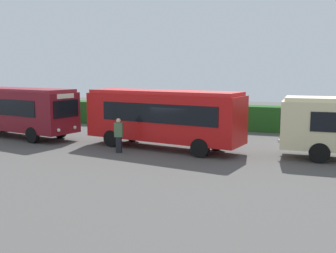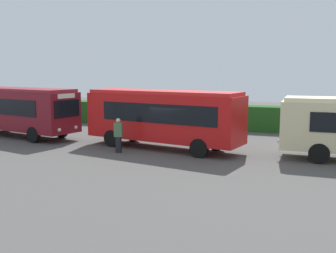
% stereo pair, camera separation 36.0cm
% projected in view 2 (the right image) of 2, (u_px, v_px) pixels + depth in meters
% --- Properties ---
extents(ground_plane, '(76.26, 76.26, 0.00)m').
position_uv_depth(ground_plane, '(176.00, 151.00, 22.32)').
color(ground_plane, '#514F4C').
extents(bus_maroon, '(9.80, 4.49, 3.30)m').
position_uv_depth(bus_maroon, '(18.00, 109.00, 27.11)').
color(bus_maroon, maroon).
rests_on(bus_maroon, ground_plane).
extents(bus_red, '(9.62, 4.09, 3.34)m').
position_uv_depth(bus_red, '(163.00, 116.00, 22.72)').
color(bus_red, red).
rests_on(bus_red, ground_plane).
extents(person_right, '(0.49, 0.35, 1.90)m').
position_uv_depth(person_right, '(118.00, 134.00, 21.71)').
color(person_right, black).
rests_on(person_right, ground_plane).
extents(person_far, '(0.37, 0.46, 1.82)m').
position_uv_depth(person_far, '(161.00, 122.00, 27.29)').
color(person_far, olive).
rests_on(person_far, ground_plane).
extents(hedge_row, '(50.13, 1.78, 1.85)m').
position_uv_depth(hedge_row, '(215.00, 117.00, 30.89)').
color(hedge_row, '#1F531B').
rests_on(hedge_row, ground_plane).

